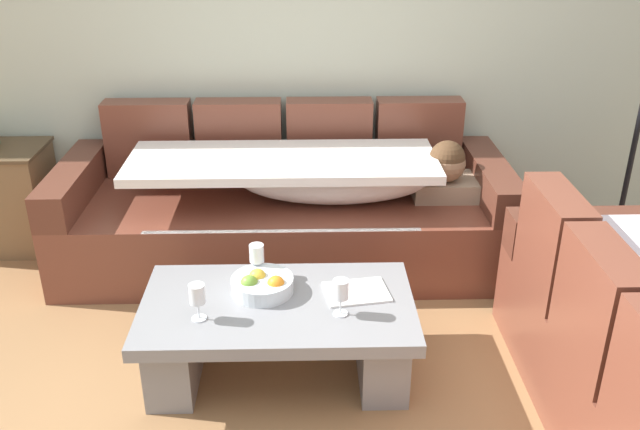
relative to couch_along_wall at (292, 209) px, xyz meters
The scene contains 8 objects.
back_wall 1.16m from the couch_along_wall, 74.92° to the left, with size 9.00×0.10×2.70m, color beige.
couch_along_wall is the anchor object (origin of this frame).
coffee_table 1.09m from the couch_along_wall, 92.69° to the right, with size 1.20×0.68×0.38m.
fruit_bowl 1.01m from the couch_along_wall, 96.92° to the right, with size 0.28×0.28×0.10m.
wine_glass_near_left 1.27m from the couch_along_wall, 107.33° to the right, with size 0.07×0.07×0.17m.
wine_glass_near_right 1.22m from the couch_along_wall, 79.47° to the right, with size 0.07×0.07×0.17m.
wine_glass_far_back 0.89m from the couch_along_wall, 99.92° to the right, with size 0.07×0.07×0.17m.
open_magazine 1.06m from the couch_along_wall, 73.51° to the right, with size 0.28×0.21×0.01m, color white.
Camera 1 is at (-0.07, -2.01, 2.00)m, focal length 38.43 mm.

